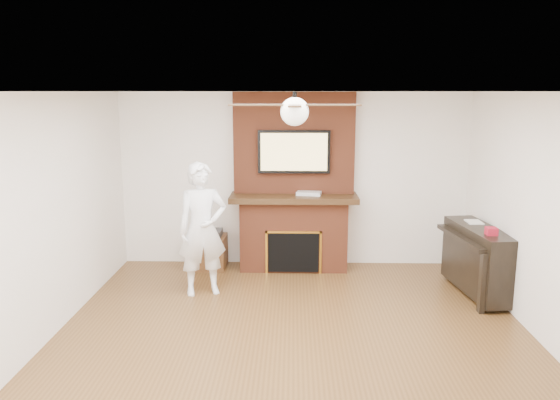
{
  "coord_description": "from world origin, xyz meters",
  "views": [
    {
      "loc": [
        -0.01,
        -5.05,
        2.5
      ],
      "look_at": [
        -0.16,
        0.9,
        1.32
      ],
      "focal_mm": 35.0,
      "sensor_mm": 36.0,
      "label": 1
    }
  ],
  "objects_px": {
    "fireplace": "(294,200)",
    "person": "(202,229)",
    "piano": "(478,259)",
    "side_table": "(209,250)"
  },
  "relations": [
    {
      "from": "side_table",
      "to": "piano",
      "type": "bearing_deg",
      "value": -14.39
    },
    {
      "from": "fireplace",
      "to": "person",
      "type": "relative_size",
      "value": 1.51
    },
    {
      "from": "fireplace",
      "to": "person",
      "type": "height_order",
      "value": "fireplace"
    },
    {
      "from": "person",
      "to": "piano",
      "type": "distance_m",
      "value": 3.44
    },
    {
      "from": "person",
      "to": "fireplace",
      "type": "bearing_deg",
      "value": 25.36
    },
    {
      "from": "piano",
      "to": "side_table",
      "type": "bearing_deg",
      "value": 157.1
    },
    {
      "from": "fireplace",
      "to": "side_table",
      "type": "xyz_separation_m",
      "value": [
        -1.22,
        -0.07,
        -0.74
      ]
    },
    {
      "from": "fireplace",
      "to": "side_table",
      "type": "distance_m",
      "value": 1.43
    },
    {
      "from": "person",
      "to": "piano",
      "type": "height_order",
      "value": "person"
    },
    {
      "from": "fireplace",
      "to": "side_table",
      "type": "relative_size",
      "value": 4.47
    }
  ]
}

